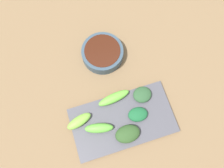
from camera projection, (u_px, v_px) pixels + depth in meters
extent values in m
cube|color=olive|center=(115.00, 100.00, 0.70)|extent=(2.10, 2.10, 0.02)
cylinder|color=#364A5B|center=(103.00, 53.00, 0.72)|extent=(0.13, 0.13, 0.04)
cylinder|color=#3E1A0E|center=(102.00, 52.00, 0.71)|extent=(0.11, 0.11, 0.03)
cube|color=#4B4A53|center=(122.00, 121.00, 0.67)|extent=(0.16, 0.29, 0.01)
ellipsoid|color=#1B5D32|center=(138.00, 114.00, 0.66)|extent=(0.05, 0.06, 0.02)
ellipsoid|color=#2D4E24|center=(128.00, 134.00, 0.64)|extent=(0.05, 0.07, 0.03)
ellipsoid|color=#67BC3D|center=(114.00, 99.00, 0.67)|extent=(0.04, 0.10, 0.02)
ellipsoid|color=#79B740|center=(79.00, 121.00, 0.65)|extent=(0.05, 0.08, 0.02)
ellipsoid|color=#62B93F|center=(99.00, 128.00, 0.64)|extent=(0.05, 0.08, 0.03)
ellipsoid|color=#2B522F|center=(142.00, 95.00, 0.68)|extent=(0.05, 0.06, 0.02)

